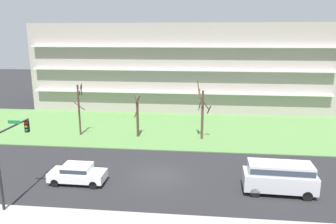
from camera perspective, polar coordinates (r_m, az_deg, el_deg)
name	(u,v)px	position (r m, az deg, el deg)	size (l,w,h in m)	color
ground	(159,176)	(27.42, -1.66, -11.29)	(160.00, 160.00, 0.00)	#232326
grass_lawn_strip	(173,128)	(40.46, 0.98, -2.93)	(80.00, 16.00, 0.08)	#547F42
apartment_building	(181,66)	(52.23, 2.30, 8.15)	(45.32, 11.42, 13.21)	#9E938C
tree_far_left	(79,108)	(38.43, -15.49, 0.61)	(1.07, 1.45, 6.21)	#423023
tree_left	(137,116)	(36.78, -5.45, -0.78)	(0.81, 0.89, 5.03)	#423023
tree_center	(202,112)	(35.77, 6.15, -0.01)	(1.64, 1.69, 6.64)	#4C3828
van_silver_near_left	(280,176)	(25.51, 19.21, -10.63)	(5.27, 2.20, 2.36)	#B7BABF
sedan_white_center_left	(78,173)	(26.81, -15.78, -10.39)	(4.42, 1.85, 1.57)	white
traffic_signal_mast	(10,149)	(24.58, -26.27, -5.96)	(0.90, 4.17, 5.75)	black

